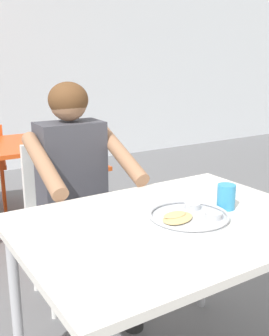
% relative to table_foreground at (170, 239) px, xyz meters
% --- Properties ---
extents(table_foreground, '(1.14, 0.84, 0.75)m').
position_rel_table_foreground_xyz_m(table_foreground, '(0.00, 0.00, 0.00)').
color(table_foreground, silver).
rests_on(table_foreground, ground).
extents(thali_tray, '(0.31, 0.31, 0.03)m').
position_rel_table_foreground_xyz_m(thali_tray, '(0.08, -0.02, 0.09)').
color(thali_tray, '#B7BABF').
rests_on(thali_tray, table_foreground).
extents(drinking_cup, '(0.07, 0.07, 0.10)m').
position_rel_table_foreground_xyz_m(drinking_cup, '(0.27, -0.02, 0.13)').
color(drinking_cup, '#338CBF').
rests_on(drinking_cup, table_foreground).
extents(chair_foreground, '(0.43, 0.41, 0.89)m').
position_rel_table_foreground_xyz_m(chair_foreground, '(-0.05, 0.93, -0.16)').
color(chair_foreground, silver).
rests_on(chair_foreground, ground).
extents(diner_foreground, '(0.50, 0.56, 1.23)m').
position_rel_table_foreground_xyz_m(diner_foreground, '(-0.06, 0.71, 0.06)').
color(diner_foreground, '#282828').
rests_on(diner_foreground, ground).
extents(chair_red_right, '(0.41, 0.44, 0.82)m').
position_rel_table_foreground_xyz_m(chair_red_right, '(0.47, 1.98, -0.18)').
color(chair_red_right, '#CC4A18').
rests_on(chair_red_right, ground).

